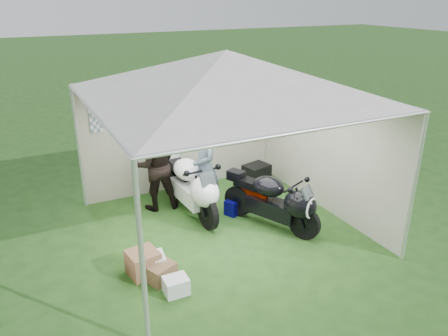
{
  "coord_description": "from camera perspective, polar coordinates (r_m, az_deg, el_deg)",
  "views": [
    {
      "loc": [
        -2.96,
        -5.88,
        3.77
      ],
      "look_at": [
        0.13,
        0.35,
        0.98
      ],
      "focal_mm": 35.0,
      "sensor_mm": 36.0,
      "label": 1
    }
  ],
  "objects": [
    {
      "name": "ground",
      "position": [
        7.59,
        0.29,
        -7.92
      ],
      "size": [
        80.0,
        80.0,
        0.0
      ],
      "primitive_type": "plane",
      "color": "#234819",
      "rests_on": "ground"
    },
    {
      "name": "canopy_tent",
      "position": [
        6.72,
        0.2,
        11.63
      ],
      "size": [
        5.66,
        5.66,
        3.0
      ],
      "color": "silver",
      "rests_on": "ground"
    },
    {
      "name": "motorcycle_white",
      "position": [
        7.85,
        -4.29,
        -2.21
      ],
      "size": [
        0.54,
        2.1,
        1.03
      ],
      "rotation": [
        0.0,
        0.0,
        0.06
      ],
      "color": "black",
      "rests_on": "ground"
    },
    {
      "name": "motorcycle_black",
      "position": [
        7.43,
        6.77,
        -4.22
      ],
      "size": [
        1.02,
        1.77,
        0.93
      ],
      "rotation": [
        0.0,
        0.0,
        0.43
      ],
      "color": "black",
      "rests_on": "ground"
    },
    {
      "name": "paddock_stand",
      "position": [
        8.04,
        1.43,
        -5.01
      ],
      "size": [
        0.43,
        0.36,
        0.28
      ],
      "primitive_type": "cube",
      "rotation": [
        0.0,
        0.0,
        0.43
      ],
      "color": "#100DB1",
      "rests_on": "ground"
    },
    {
      "name": "person_dark_jacket",
      "position": [
        8.06,
        -8.99,
        0.4
      ],
      "size": [
        0.92,
        0.76,
        1.72
      ],
      "primitive_type": "imported",
      "rotation": [
        0.0,
        0.0,
        3.0
      ],
      "color": "black",
      "rests_on": "ground"
    },
    {
      "name": "person_blue_jacket",
      "position": [
        7.53,
        -2.38,
        -0.07
      ],
      "size": [
        0.6,
        0.78,
        1.92
      ],
      "primitive_type": "imported",
      "rotation": [
        0.0,
        0.0,
        -1.79
      ],
      "color": "slate",
      "rests_on": "ground"
    },
    {
      "name": "equipment_box",
      "position": [
        9.06,
        4.25,
        -1.06
      ],
      "size": [
        0.58,
        0.5,
        0.5
      ],
      "primitive_type": "cube",
      "rotation": [
        0.0,
        0.0,
        0.23
      ],
      "color": "black",
      "rests_on": "ground"
    },
    {
      "name": "crate_0",
      "position": [
        6.52,
        -9.66,
        -12.31
      ],
      "size": [
        0.47,
        0.38,
        0.29
      ],
      "primitive_type": "cube",
      "rotation": [
        0.0,
        0.0,
        -0.12
      ],
      "color": "silver",
      "rests_on": "ground"
    },
    {
      "name": "crate_1",
      "position": [
        6.49,
        -10.5,
        -12.11
      ],
      "size": [
        0.47,
        0.47,
        0.37
      ],
      "primitive_type": "cube",
      "rotation": [
        0.0,
        0.0,
        0.15
      ],
      "color": "brown",
      "rests_on": "ground"
    },
    {
      "name": "crate_2",
      "position": [
        6.11,
        -6.29,
        -15.02
      ],
      "size": [
        0.32,
        0.27,
        0.24
      ],
      "primitive_type": "cube",
      "rotation": [
        0.0,
        0.0,
        -0.01
      ],
      "color": "silver",
      "rests_on": "ground"
    },
    {
      "name": "crate_3",
      "position": [
        6.35,
        -8.14,
        -13.37
      ],
      "size": [
        0.46,
        0.4,
        0.25
      ],
      "primitive_type": "cube",
      "rotation": [
        0.0,
        0.0,
        0.41
      ],
      "color": "brown",
      "rests_on": "ground"
    }
  ]
}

